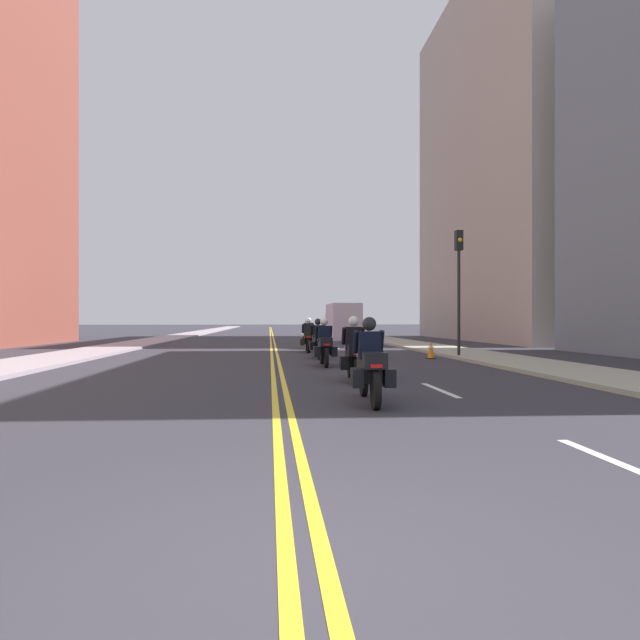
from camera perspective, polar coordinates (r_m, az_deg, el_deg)
ground_plane at (r=51.17m, az=-5.27°, el=-1.73°), size 264.00×264.00×0.00m
sidewalk_left at (r=51.82m, az=-14.63°, el=-1.64°), size 2.95×144.00×0.12m
sidewalk_right at (r=51.89m, az=4.08°, el=-1.64°), size 2.95×144.00×0.12m
centreline_yellow_inner at (r=51.17m, az=-5.40°, el=-1.72°), size 0.12×132.00×0.01m
centreline_yellow_outer at (r=51.17m, az=-5.13°, el=-1.72°), size 0.12×132.00×0.01m
lane_dashes_white at (r=32.39m, az=1.05°, el=-2.71°), size 0.14×56.40×0.01m
building_right_1 at (r=44.45m, az=19.44°, el=15.90°), size 7.09×21.84×27.43m
motorcycle_0 at (r=9.70m, az=5.45°, el=-5.14°), size 0.78×2.26×1.59m
motorcycle_1 at (r=13.21m, az=3.71°, el=-3.82°), size 0.78×2.08×1.63m
motorcycle_2 at (r=17.46m, az=0.47°, el=-2.83°), size 0.76×2.10×1.61m
motorcycle_3 at (r=20.98m, az=-0.20°, el=-2.42°), size 0.77×2.22×1.59m
motorcycle_4 at (r=24.99m, az=-1.31°, el=-2.03°), size 0.77×2.29×1.60m
motorcycle_5 at (r=28.03m, az=-1.19°, el=-1.79°), size 0.78×2.16×1.66m
traffic_cone_0 at (r=21.26m, az=11.95°, el=-3.19°), size 0.36×0.36×0.70m
traffic_light_near at (r=21.88m, az=14.83°, el=5.19°), size 0.28×0.38×5.13m
parked_truck at (r=41.78m, az=2.43°, el=-0.36°), size 2.20×6.50×2.80m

